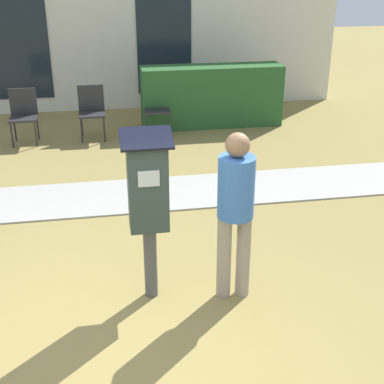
{
  "coord_description": "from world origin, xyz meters",
  "views": [
    {
      "loc": [
        0.04,
        -3.45,
        2.9
      ],
      "look_at": [
        0.76,
        0.68,
        1.05
      ],
      "focal_mm": 50.0,
      "sensor_mm": 36.0,
      "label": 1
    }
  ],
  "objects_px": {
    "parking_meter": "(148,195)",
    "outdoor_chair_left": "(23,112)",
    "outdoor_chair_right": "(156,104)",
    "person_standing": "(236,205)",
    "outdoor_chair_middle": "(92,108)"
  },
  "relations": [
    {
      "from": "parking_meter",
      "to": "outdoor_chair_left",
      "type": "relative_size",
      "value": 1.77
    },
    {
      "from": "outdoor_chair_right",
      "to": "person_standing",
      "type": "bearing_deg",
      "value": -105.78
    },
    {
      "from": "parking_meter",
      "to": "person_standing",
      "type": "height_order",
      "value": "parking_meter"
    },
    {
      "from": "outdoor_chair_left",
      "to": "outdoor_chair_right",
      "type": "bearing_deg",
      "value": 2.64
    },
    {
      "from": "parking_meter",
      "to": "outdoor_chair_left",
      "type": "height_order",
      "value": "parking_meter"
    },
    {
      "from": "person_standing",
      "to": "outdoor_chair_middle",
      "type": "relative_size",
      "value": 1.76
    },
    {
      "from": "person_standing",
      "to": "outdoor_chair_left",
      "type": "xyz_separation_m",
      "value": [
        -2.36,
        4.99,
        -0.4
      ]
    },
    {
      "from": "person_standing",
      "to": "outdoor_chair_left",
      "type": "distance_m",
      "value": 5.54
    },
    {
      "from": "parking_meter",
      "to": "outdoor_chair_middle",
      "type": "relative_size",
      "value": 1.77
    },
    {
      "from": "parking_meter",
      "to": "outdoor_chair_left",
      "type": "bearing_deg",
      "value": 108.44
    },
    {
      "from": "parking_meter",
      "to": "outdoor_chair_right",
      "type": "distance_m",
      "value": 5.03
    },
    {
      "from": "outdoor_chair_left",
      "to": "outdoor_chair_right",
      "type": "distance_m",
      "value": 2.25
    },
    {
      "from": "outdoor_chair_right",
      "to": "outdoor_chair_middle",
      "type": "bearing_deg",
      "value": 165.7
    },
    {
      "from": "outdoor_chair_right",
      "to": "outdoor_chair_left",
      "type": "bearing_deg",
      "value": 165.79
    },
    {
      "from": "parking_meter",
      "to": "person_standing",
      "type": "distance_m",
      "value": 0.76
    }
  ]
}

